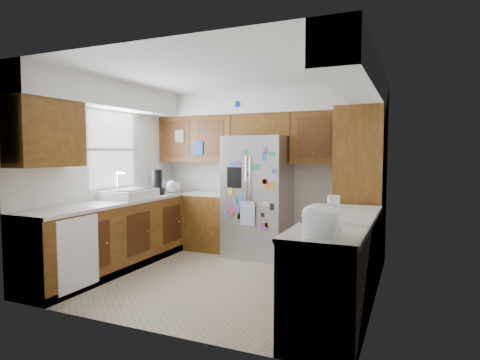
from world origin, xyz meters
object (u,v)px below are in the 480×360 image
paper_towel (334,209)px  rice_cooker (321,219)px  pantry (361,189)px  fridge (258,196)px

paper_towel → rice_cooker: bearing=-88.3°
pantry → paper_towel: pantry is taller
pantry → rice_cooker: size_ratio=7.18×
pantry → paper_towel: (-0.02, -1.88, -0.03)m
fridge → rice_cooker: 2.99m
fridge → rice_cooker: bearing=-59.9°
pantry → fridge: (-1.50, 0.05, -0.17)m
rice_cooker → pantry: bearing=90.0°
pantry → fridge: pantry is taller
rice_cooker → paper_towel: rice_cooker is taller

